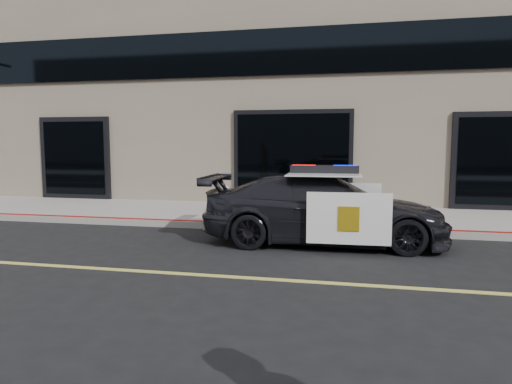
# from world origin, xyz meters

# --- Properties ---
(ground) EXTENTS (120.00, 120.00, 0.00)m
(ground) POSITION_xyz_m (0.00, 0.00, 0.00)
(ground) COLOR black
(ground) RESTS_ON ground
(sidewalk_n) EXTENTS (60.00, 3.50, 0.15)m
(sidewalk_n) POSITION_xyz_m (0.00, 5.25, 0.07)
(sidewalk_n) COLOR gray
(sidewalk_n) RESTS_ON ground
(building_n) EXTENTS (60.00, 7.00, 12.00)m
(building_n) POSITION_xyz_m (0.00, 10.50, 6.00)
(building_n) COLOR #756856
(building_n) RESTS_ON ground
(police_car) EXTENTS (2.29, 4.73, 1.51)m
(police_car) POSITION_xyz_m (0.20, 2.56, 0.68)
(police_car) COLOR black
(police_car) RESTS_ON ground
(fire_hydrant) EXTENTS (0.34, 0.47, 0.75)m
(fire_hydrant) POSITION_xyz_m (-2.31, 4.50, 0.50)
(fire_hydrant) COLOR silver
(fire_hydrant) RESTS_ON sidewalk_n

